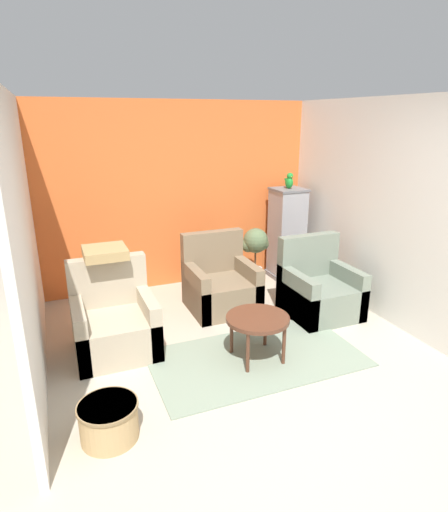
% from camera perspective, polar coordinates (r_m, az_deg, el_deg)
% --- Properties ---
extents(ground_plane, '(20.00, 20.00, 0.00)m').
position_cam_1_polar(ground_plane, '(3.71, 10.03, -20.42)').
color(ground_plane, '#B2A893').
rests_on(ground_plane, ground).
extents(wall_back_accent, '(3.86, 0.06, 2.52)m').
position_cam_1_polar(wall_back_accent, '(5.97, -6.00, 7.96)').
color(wall_back_accent, orange).
rests_on(wall_back_accent, ground_plane).
extents(wall_left, '(0.06, 3.20, 2.52)m').
position_cam_1_polar(wall_left, '(4.15, -25.07, 1.86)').
color(wall_left, silver).
rests_on(wall_left, ground_plane).
extents(wall_right, '(0.06, 3.20, 2.52)m').
position_cam_1_polar(wall_right, '(5.45, 18.93, 6.13)').
color(wall_right, silver).
rests_on(wall_right, ground_plane).
extents(area_rug, '(2.08, 1.14, 0.01)m').
position_cam_1_polar(area_rug, '(4.40, 4.37, -13.38)').
color(area_rug, gray).
rests_on(area_rug, ground_plane).
extents(coffee_table, '(0.62, 0.62, 0.46)m').
position_cam_1_polar(coffee_table, '(4.20, 4.50, -8.68)').
color(coffee_table, '#512D1E').
rests_on(coffee_table, ground_plane).
extents(armchair_left, '(0.80, 0.78, 0.93)m').
position_cam_1_polar(armchair_left, '(4.53, -14.40, -8.82)').
color(armchair_left, tan).
rests_on(armchair_left, ground_plane).
extents(armchair_right, '(0.80, 0.78, 0.93)m').
position_cam_1_polar(armchair_right, '(5.31, 12.53, -4.60)').
color(armchair_right, slate).
rests_on(armchair_right, ground_plane).
extents(armchair_middle, '(0.80, 0.78, 0.93)m').
position_cam_1_polar(armchair_middle, '(5.33, -0.50, -4.03)').
color(armchair_middle, '#7A664C').
rests_on(armchair_middle, ground_plane).
extents(birdcage, '(0.46, 0.46, 1.33)m').
position_cam_1_polar(birdcage, '(6.35, 8.36, 2.94)').
color(birdcage, slate).
rests_on(birdcage, ground_plane).
extents(parrot, '(0.11, 0.19, 0.23)m').
position_cam_1_polar(parrot, '(6.19, 8.68, 9.84)').
color(parrot, '#1E842D').
rests_on(parrot, birdcage).
extents(potted_plant, '(0.38, 0.35, 0.82)m').
position_cam_1_polar(potted_plant, '(6.03, 4.19, 1.23)').
color(potted_plant, beige).
rests_on(potted_plant, ground_plane).
extents(wicker_basket, '(0.45, 0.45, 0.29)m').
position_cam_1_polar(wicker_basket, '(3.50, -15.11, -20.34)').
color(wicker_basket, tan).
rests_on(wicker_basket, ground_plane).
extents(throw_pillow, '(0.43, 0.43, 0.10)m').
position_cam_1_polar(throw_pillow, '(4.53, -15.58, 0.46)').
color(throw_pillow, tan).
rests_on(throw_pillow, armchair_left).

